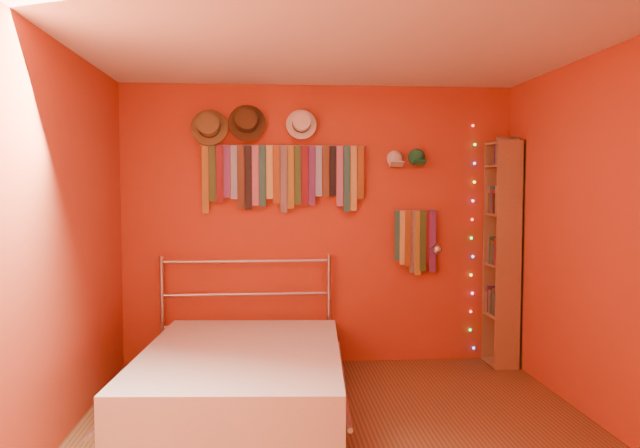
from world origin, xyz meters
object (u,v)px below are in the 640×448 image
object	(u,v)px
tie_rack	(284,174)
bookshelf	(507,252)
reading_lamp	(436,249)
bed	(242,377)

from	to	relation	value
tie_rack	bookshelf	distance (m)	2.10
tie_rack	reading_lamp	distance (m)	1.50
tie_rack	bookshelf	bearing A→B (deg)	-4.48
reading_lamp	bookshelf	world-z (taller)	bookshelf
reading_lamp	tie_rack	bearing A→B (deg)	171.87
tie_rack	bookshelf	xyz separation A→B (m)	(1.98, -0.15, -0.69)
bed	bookshelf	bearing A→B (deg)	25.98
tie_rack	bed	size ratio (longest dim) A/B	0.69
bookshelf	bed	bearing A→B (deg)	-158.31
tie_rack	bookshelf	world-z (taller)	bookshelf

